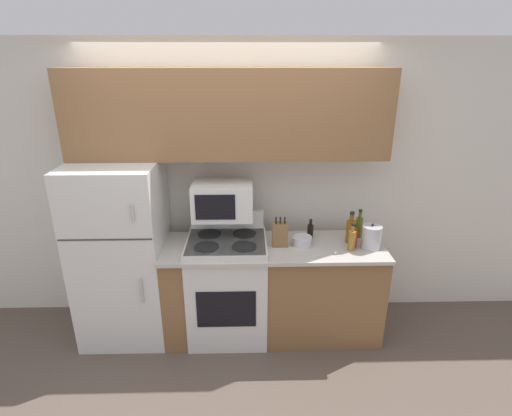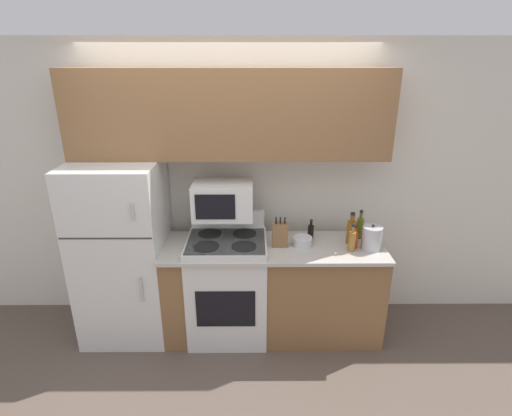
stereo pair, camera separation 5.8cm
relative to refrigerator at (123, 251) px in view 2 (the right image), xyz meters
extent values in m
plane|color=brown|center=(0.94, -0.35, -0.80)|extent=(12.00, 12.00, 0.00)
cube|color=silver|center=(0.94, 0.38, 0.48)|extent=(8.00, 0.05, 2.55)
cube|color=brown|center=(1.31, -0.06, -0.37)|extent=(1.88, 0.58, 0.85)
cube|color=#BCB7AD|center=(1.31, -0.08, 0.07)|extent=(1.88, 0.62, 0.03)
cube|color=silver|center=(0.00, 0.00, 0.00)|extent=(0.74, 0.69, 1.60)
cube|color=#383838|center=(0.00, -0.34, 0.29)|extent=(0.72, 0.01, 0.01)
cylinder|color=#B7B7BC|center=(0.24, -0.36, 0.51)|extent=(0.02, 0.02, 0.14)
cylinder|color=#B7B7BC|center=(0.24, -0.36, -0.16)|extent=(0.02, 0.02, 0.22)
cube|color=brown|center=(0.94, 0.18, 1.16)|extent=(2.62, 0.36, 0.72)
cube|color=silver|center=(0.91, -0.07, -0.33)|extent=(0.68, 0.58, 0.94)
cube|color=black|center=(0.91, -0.36, -0.35)|extent=(0.49, 0.01, 0.34)
cube|color=#2D2D2D|center=(0.91, -0.07, 0.13)|extent=(0.65, 0.55, 0.01)
cube|color=silver|center=(0.91, 0.20, 0.22)|extent=(0.65, 0.06, 0.16)
cylinder|color=black|center=(0.76, -0.20, 0.14)|extent=(0.20, 0.20, 0.01)
cylinder|color=black|center=(1.06, -0.20, 0.14)|extent=(0.20, 0.20, 0.01)
cylinder|color=black|center=(0.76, 0.05, 0.14)|extent=(0.20, 0.20, 0.01)
cylinder|color=black|center=(1.06, 0.05, 0.14)|extent=(0.20, 0.20, 0.01)
cube|color=silver|center=(0.88, 0.05, 0.46)|extent=(0.50, 0.33, 0.30)
cube|color=black|center=(0.83, -0.12, 0.46)|extent=(0.32, 0.01, 0.21)
cube|color=brown|center=(1.36, -0.07, 0.19)|extent=(0.13, 0.09, 0.21)
cylinder|color=black|center=(1.33, -0.08, 0.32)|extent=(0.01, 0.01, 0.06)
cylinder|color=black|center=(1.36, -0.08, 0.32)|extent=(0.01, 0.01, 0.06)
cylinder|color=black|center=(1.40, -0.08, 0.32)|extent=(0.01, 0.01, 0.06)
cylinder|color=silver|center=(1.56, -0.06, 0.12)|extent=(0.15, 0.15, 0.07)
torus|color=silver|center=(1.56, -0.06, 0.16)|extent=(0.17, 0.17, 0.01)
cylinder|color=red|center=(1.98, -0.11, 0.16)|extent=(0.05, 0.05, 0.14)
cylinder|color=red|center=(1.98, -0.11, 0.25)|extent=(0.02, 0.02, 0.04)
cylinder|color=black|center=(1.98, -0.11, 0.28)|extent=(0.02, 0.03, 0.02)
cylinder|color=brown|center=(1.98, -0.02, 0.18)|extent=(0.08, 0.08, 0.20)
cylinder|color=brown|center=(1.98, -0.02, 0.31)|extent=(0.04, 0.04, 0.06)
cylinder|color=black|center=(1.98, -0.02, 0.35)|extent=(0.04, 0.04, 0.02)
cylinder|color=olive|center=(1.95, -0.17, 0.17)|extent=(0.06, 0.06, 0.17)
cylinder|color=olive|center=(1.95, -0.17, 0.28)|extent=(0.03, 0.03, 0.05)
cylinder|color=black|center=(1.95, -0.17, 0.32)|extent=(0.03, 0.03, 0.02)
cylinder|color=black|center=(1.64, 0.07, 0.15)|extent=(0.05, 0.05, 0.13)
cylinder|color=black|center=(1.64, 0.07, 0.23)|extent=(0.02, 0.02, 0.04)
cylinder|color=black|center=(1.64, 0.07, 0.26)|extent=(0.03, 0.03, 0.01)
cylinder|color=#5B6619|center=(2.08, 0.09, 0.18)|extent=(0.06, 0.06, 0.18)
cylinder|color=#5B6619|center=(2.08, 0.09, 0.30)|extent=(0.03, 0.03, 0.06)
cylinder|color=black|center=(2.08, 0.09, 0.34)|extent=(0.03, 0.03, 0.02)
cylinder|color=#B7B7BC|center=(2.12, -0.13, 0.18)|extent=(0.16, 0.16, 0.20)
sphere|color=black|center=(2.12, -0.13, 0.30)|extent=(0.02, 0.02, 0.02)
camera|label=1|loc=(1.09, -3.12, 1.60)|focal=28.00mm
camera|label=2|loc=(1.14, -3.12, 1.60)|focal=28.00mm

